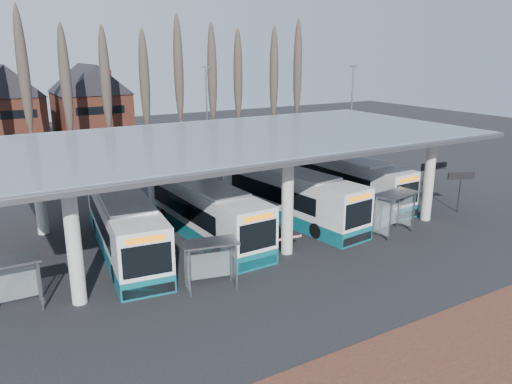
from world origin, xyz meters
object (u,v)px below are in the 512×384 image
bus_1 (204,210)px  bus_0 (124,225)px  shelter_2 (393,204)px  bus_3 (345,179)px  shelter_1 (210,253)px  shelter_0 (9,274)px  bus_2 (289,195)px

bus_1 → bus_0: bearing=178.8°
shelter_2 → bus_3: bearing=62.9°
bus_1 → shelter_2: size_ratio=3.98×
bus_0 → bus_1: bus_0 is taller
bus_0 → bus_3: bus_0 is taller
shelter_2 → shelter_1: bearing=175.1°
bus_0 → shelter_0: 7.93m
bus_2 → shelter_0: bearing=-173.2°
bus_0 → shelter_1: (2.33, -6.95, 0.16)m
shelter_0 → shelter_1: shelter_1 is taller
bus_0 → shelter_0: size_ratio=4.74×
bus_0 → bus_3: size_ratio=1.03×
bus_2 → shelter_0: 19.11m
shelter_0 → shelter_2: size_ratio=0.85×
shelter_2 → bus_2: bearing=114.9°
bus_3 → shelter_0: (-25.22, -6.20, 0.20)m
bus_0 → shelter_2: size_ratio=4.05×
bus_2 → bus_3: (6.65, 1.69, -0.04)m
bus_2 → shelter_0: (-18.57, -4.51, 0.15)m
bus_3 → shelter_1: bus_3 is taller
bus_1 → shelter_2: (10.76, -6.09, 0.38)m
bus_3 → shelter_2: (-2.57, -7.80, 0.40)m
bus_1 → shelter_0: (-11.89, -4.49, 0.18)m
bus_3 → shelter_1: size_ratio=4.28×
bus_3 → bus_0: bearing=-177.0°
bus_1 → shelter_0: size_ratio=4.65×
bus_1 → shelter_2: bus_1 is taller
bus_3 → shelter_2: size_ratio=3.93×
bus_1 → bus_2: size_ratio=0.98×
bus_0 → bus_3: bearing=12.2°
bus_0 → bus_3: (18.61, 1.81, -0.04)m
bus_2 → bus_3: bus_2 is taller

